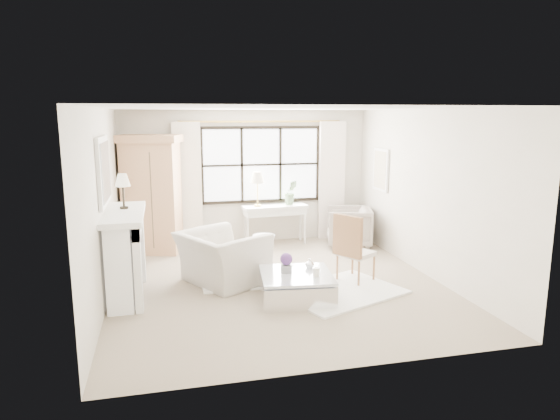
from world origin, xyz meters
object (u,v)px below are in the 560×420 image
Objects in this scene: armoire at (152,194)px; console_table at (275,225)px; club_armchair at (222,258)px; coffee_table at (296,287)px.

console_table is (2.40, 0.06, -0.74)m from armoire.
club_armchair reaches higher than coffee_table.
club_armchair is (1.06, -2.10, -0.74)m from armoire.
console_table is 1.20× the size of coffee_table.
club_armchair is at bearing 141.93° from coffee_table.
armoire is 2.51m from console_table.
coffee_table is at bearing -40.50° from armoire.
console_table is at bearing 17.61° from armoire.
armoire reaches higher than console_table.
armoire is 1.68× the size of console_table.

